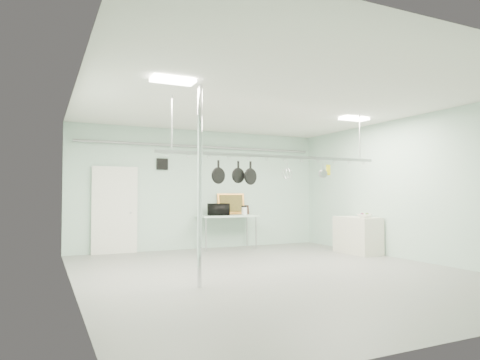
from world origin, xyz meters
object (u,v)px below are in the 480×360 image
fruit_bowl (365,216)px  side_cabinet (357,235)px  skillet_mid (238,172)px  skillet_left (218,171)px  chrome_pole (200,185)px  pot_rack (276,155)px  coffee_canister (244,211)px  skillet_right (250,172)px  prep_table (228,218)px  microwave (218,209)px

fruit_bowl → side_cabinet: bearing=96.3°
side_cabinet → skillet_mid: 4.17m
skillet_left → skillet_mid: (0.40, 0.00, 0.00)m
chrome_pole → pot_rack: size_ratio=0.67×
chrome_pole → coffee_canister: 4.95m
side_cabinet → pot_rack: bearing=-159.6°
pot_rack → skillet_right: bearing=180.0°
chrome_pole → skillet_mid: size_ratio=7.98×
coffee_canister → skillet_left: (-2.06, -3.18, 0.87)m
chrome_pole → side_cabinet: (4.85, 2.00, -1.15)m
pot_rack → chrome_pole: bearing=-154.7°
chrome_pole → fruit_bowl: chrome_pole is taller
prep_table → skillet_left: skillet_left is taller
side_cabinet → microwave: 3.61m
pot_rack → fruit_bowl: (2.98, 0.87, -1.29)m
skillet_left → skillet_right: bearing=-15.8°
pot_rack → fruit_bowl: pot_rack is taller
microwave → skillet_mid: 3.47m
prep_table → pot_rack: pot_rack is taller
chrome_pole → skillet_right: 1.64m
prep_table → pot_rack: 3.61m
skillet_mid → skillet_right: size_ratio=0.96×
fruit_bowl → skillet_left: skillet_left is taller
coffee_canister → skillet_right: (-1.40, -3.18, 0.86)m
microwave → skillet_left: 3.60m
prep_table → fruit_bowl: fruit_bowl is taller
prep_table → skillet_mid: skillet_mid is taller
chrome_pole → skillet_right: size_ratio=7.62×
skillet_right → skillet_mid: bearing=161.5°
fruit_bowl → prep_table: bearing=136.7°
side_cabinet → skillet_left: 4.54m
chrome_pole → skillet_left: chrome_pole is taller
side_cabinet → skillet_mid: (-3.76, -1.10, 1.43)m
skillet_left → skillet_mid: size_ratio=1.02×
pot_rack → fruit_bowl: bearing=16.3°
side_cabinet → coffee_canister: coffee_canister is taller
fruit_bowl → skillet_right: 3.75m
chrome_pole → prep_table: chrome_pole is taller
chrome_pole → skillet_right: (1.34, 0.90, 0.28)m
chrome_pole → pot_rack: bearing=25.3°
microwave → chrome_pole: bearing=79.8°
coffee_canister → skillet_mid: size_ratio=0.53×
pot_rack → coffee_canister: 3.51m
microwave → fruit_bowl: (2.86, -2.37, -0.12)m
skillet_right → skillet_left: bearing=161.5°
coffee_canister → skillet_right: bearing=-113.8°
prep_table → side_cabinet: prep_table is taller
microwave → pot_rack: bearing=103.8°
chrome_pole → skillet_right: bearing=33.8°
side_cabinet → prep_table: bearing=139.2°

